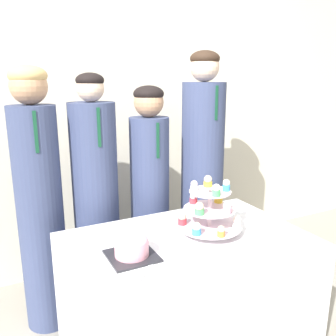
# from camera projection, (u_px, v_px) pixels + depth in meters

# --- Properties ---
(wall_back) EXTENTS (9.00, 0.06, 2.70)m
(wall_back) POSITION_uv_depth(u_px,v_px,m) (108.00, 97.00, 2.69)
(wall_back) COLOR beige
(wall_back) RESTS_ON ground_plane
(table) EXTENTS (1.21, 0.78, 0.70)m
(table) POSITION_uv_depth(u_px,v_px,m) (187.00, 301.00, 1.87)
(table) COLOR white
(table) RESTS_ON ground_plane
(round_cake) EXTENTS (0.21, 0.21, 0.11)m
(round_cake) POSITION_uv_depth(u_px,v_px,m) (132.00, 246.00, 1.59)
(round_cake) COLOR #232328
(round_cake) RESTS_ON table
(cake_knife) EXTENTS (0.18, 0.18, 0.01)m
(cake_knife) POSITION_uv_depth(u_px,v_px,m) (145.00, 273.00, 1.47)
(cake_knife) COLOR silver
(cake_knife) RESTS_ON table
(cupcake_stand) EXTENTS (0.34, 0.34, 0.29)m
(cupcake_stand) POSITION_uv_depth(u_px,v_px,m) (209.00, 210.00, 1.82)
(cupcake_stand) COLOR silver
(cupcake_stand) RESTS_ON table
(student_0) EXTENTS (0.26, 0.27, 1.56)m
(student_0) POSITION_uv_depth(u_px,v_px,m) (40.00, 206.00, 2.07)
(student_0) COLOR #384266
(student_0) RESTS_ON ground_plane
(student_1) EXTENTS (0.28, 0.29, 1.52)m
(student_1) POSITION_uv_depth(u_px,v_px,m) (96.00, 205.00, 2.22)
(student_1) COLOR #384266
(student_1) RESTS_ON ground_plane
(student_2) EXTENTS (0.26, 0.26, 1.45)m
(student_2) POSITION_uv_depth(u_px,v_px,m) (150.00, 198.00, 2.39)
(student_2) COLOR #384266
(student_2) RESTS_ON ground_plane
(student_3) EXTENTS (0.30, 0.30, 1.67)m
(student_3) POSITION_uv_depth(u_px,v_px,m) (202.00, 177.00, 2.54)
(student_3) COLOR #384266
(student_3) RESTS_ON ground_plane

